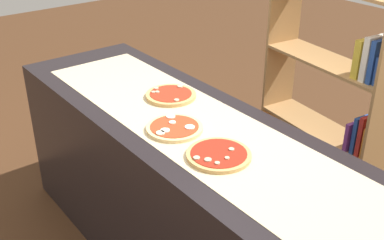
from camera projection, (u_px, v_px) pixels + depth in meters
counter at (192, 202)px, 2.49m from camera, size 2.50×0.72×0.92m
parchment_paper at (192, 124)px, 2.28m from camera, size 2.08×0.53×0.00m
pizza_mushroom_0 at (171, 95)px, 2.54m from camera, size 0.27×0.27×0.03m
pizza_mozzarella_1 at (174, 128)px, 2.22m from camera, size 0.26×0.26×0.02m
pizza_mushroom_2 at (219, 155)px, 2.01m from camera, size 0.27×0.27×0.03m
bookshelf at (339, 116)px, 3.01m from camera, size 0.95×0.38×1.41m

